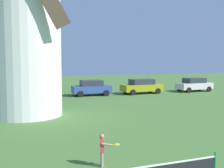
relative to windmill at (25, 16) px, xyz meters
The scene contains 6 objects.
windmill is the anchor object (origin of this frame).
player_far 11.47m from the windmill, 79.08° to the right, with size 0.66×0.61×1.11m.
parked_car_black 10.15m from the windmill, 87.00° to the left, with size 4.52×2.19×1.56m.
parked_car_blue 11.96m from the windmill, 51.38° to the left, with size 3.94×1.99×1.56m.
parked_car_mustard 15.51m from the windmill, 33.33° to the left, with size 4.52×2.07×1.56m.
parked_car_cream 20.99m from the windmill, 22.56° to the left, with size 4.21×2.02×1.56m.
Camera 1 is at (-3.10, -3.59, 3.55)m, focal length 43.75 mm.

